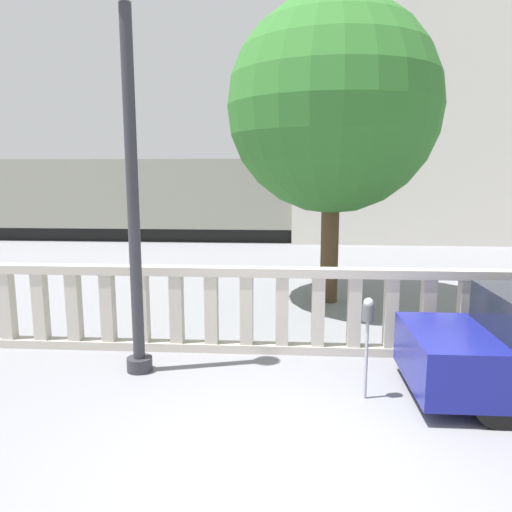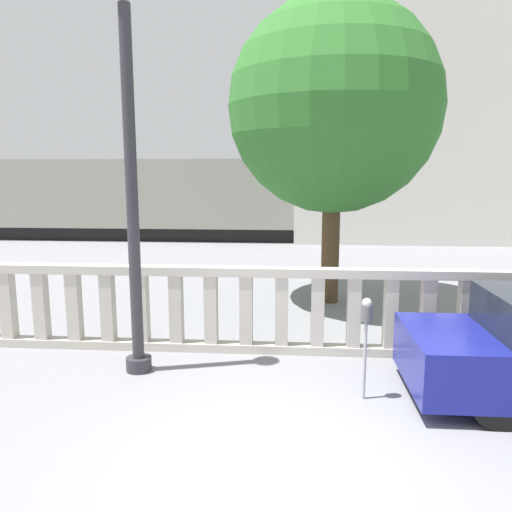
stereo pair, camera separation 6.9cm
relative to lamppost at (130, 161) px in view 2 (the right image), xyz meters
name	(u,v)px [view 2 (the right image)]	position (x,y,z in m)	size (l,w,h in m)	color
ground_plane	(273,467)	(2.05, -2.27, -3.00)	(160.00, 160.00, 0.00)	slate
balustrade	(282,311)	(2.05, 0.87, -2.31)	(12.30, 0.24, 1.38)	#BCB5A8
lamppost	(130,161)	(0.00, 0.00, 0.00)	(0.39, 0.39, 5.39)	#2D2D33
parking_meter	(366,321)	(3.13, -0.68, -1.97)	(0.14, 0.14, 1.32)	#99999E
train_near	(203,197)	(-1.63, 14.36, -1.23)	(19.61, 2.70, 3.94)	black
train_far	(226,186)	(-2.55, 28.19, -1.14)	(26.39, 2.85, 4.15)	black
building_block	(444,84)	(8.90, 17.34, 3.75)	(13.33, 9.04, 13.50)	beige
tree_left	(334,107)	(3.03, 4.14, 1.18)	(4.45, 4.45, 6.41)	#4C3823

